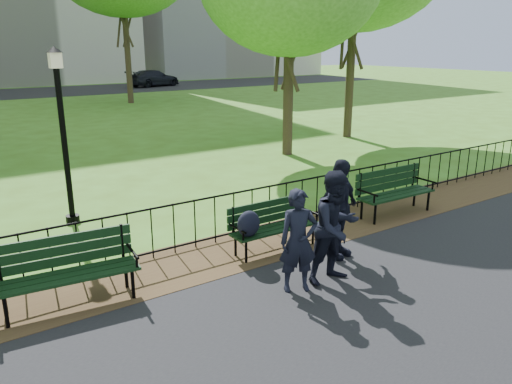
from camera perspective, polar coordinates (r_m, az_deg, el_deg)
ground at (r=7.93m, az=6.55°, el=-9.46°), size 120.00×120.00×0.00m
dirt_strip at (r=9.00m, az=0.29°, el=-5.97°), size 60.00×1.60×0.01m
iron_fence at (r=9.22m, az=-1.48°, el=-2.20°), size 24.06×0.06×1.00m
park_bench_main at (r=8.40m, az=0.59°, el=-3.44°), size 1.64×0.52×0.93m
park_bench_left_a at (r=7.30m, az=-20.85°, el=-7.66°), size 1.90×0.76×1.05m
park_bench_right_a at (r=10.79m, az=15.39°, el=0.57°), size 1.86×0.62×1.05m
lamppost at (r=10.30m, az=-21.18°, el=6.54°), size 0.31×0.31×3.43m
person_left at (r=7.15m, az=4.86°, el=-5.60°), size 0.65×0.55×1.52m
person_mid at (r=7.47m, az=9.13°, el=-3.98°), size 0.83×0.44×1.71m
person_right at (r=8.33m, az=9.42°, el=-1.93°), size 1.05×0.62×1.68m
sedan_dark at (r=44.05m, az=-11.62°, el=12.63°), size 5.05×3.15×1.36m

